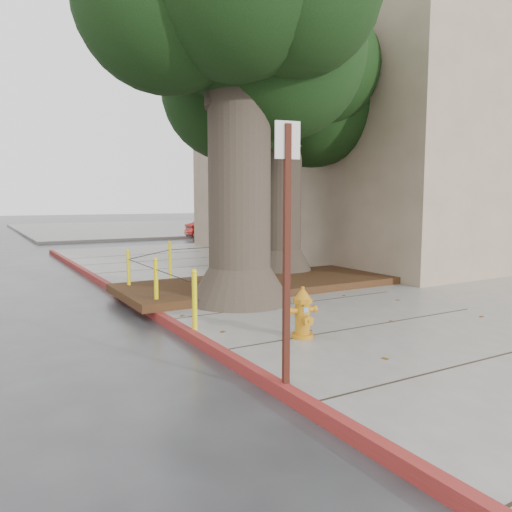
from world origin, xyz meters
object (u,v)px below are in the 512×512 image
(car_silver, at_px, (215,230))
(car_red, at_px, (219,228))
(fire_hydrant, at_px, (303,313))
(signpost, at_px, (287,238))

(car_silver, bearing_deg, car_red, -90.52)
(car_silver, xyz_separation_m, car_red, (0.24, 0.00, 0.07))
(car_silver, bearing_deg, fire_hydrant, 157.07)
(signpost, bearing_deg, fire_hydrant, 60.18)
(car_red, bearing_deg, car_silver, 94.92)
(fire_hydrant, xyz_separation_m, signpost, (-1.21, -1.39, 1.22))
(fire_hydrant, relative_size, signpost, 0.27)
(car_silver, height_order, car_red, car_red)
(signpost, height_order, car_red, signpost)
(fire_hydrant, height_order, signpost, signpost)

